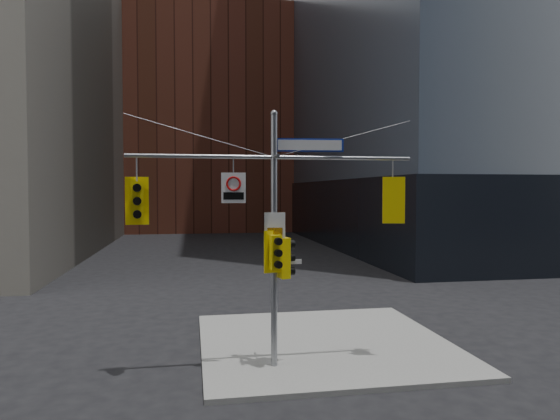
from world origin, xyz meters
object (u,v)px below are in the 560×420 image
object	(u,v)px
traffic_light_east_arm	(393,200)
traffic_light_pole_front	(276,252)
traffic_light_pole_side	(286,258)
signal_assembly	(274,214)
regulatory_sign_arm	(234,187)
traffic_light_west_arm	(137,201)
street_sign_blade	(310,145)

from	to	relation	value
traffic_light_east_arm	traffic_light_pole_front	size ratio (longest dim) A/B	1.14
traffic_light_east_arm	traffic_light_pole_side	world-z (taller)	traffic_light_east_arm
traffic_light_east_arm	signal_assembly	bearing A→B (deg)	11.59
signal_assembly	traffic_light_pole_side	xyz separation A→B (m)	(0.33, 0.02, -1.23)
traffic_light_pole_front	regulatory_sign_arm	xyz separation A→B (m)	(-1.13, 0.25, 1.79)
traffic_light_east_arm	traffic_light_west_arm	bearing A→B (deg)	11.48
traffic_light_east_arm	regulatory_sign_arm	distance (m)	4.63
signal_assembly	regulatory_sign_arm	size ratio (longest dim) A/B	9.60
traffic_light_pole_front	signal_assembly	bearing A→B (deg)	76.35
signal_assembly	traffic_light_east_arm	distance (m)	3.50
street_sign_blade	signal_assembly	bearing A→B (deg)	-174.55
traffic_light_pole_front	traffic_light_west_arm	bearing A→B (deg)	162.28
traffic_light_east_arm	traffic_light_pole_front	bearing A→B (deg)	15.98
traffic_light_pole_side	street_sign_blade	distance (m)	3.24
traffic_light_pole_side	regulatory_sign_arm	bearing A→B (deg)	79.37
traffic_light_pole_front	traffic_light_pole_side	bearing A→B (deg)	27.57
traffic_light_pole_side	traffic_light_pole_front	distance (m)	0.48
traffic_light_pole_front	street_sign_blade	size ratio (longest dim) A/B	0.61
signal_assembly	street_sign_blade	distance (m)	2.18
traffic_light_pole_side	regulatory_sign_arm	distance (m)	2.47
traffic_light_east_arm	traffic_light_pole_front	xyz separation A→B (m)	(-3.49, -0.27, -1.41)
traffic_light_pole_side	street_sign_blade	xyz separation A→B (m)	(0.69, -0.01, 3.16)
traffic_light_west_arm	signal_assembly	bearing A→B (deg)	-6.52
traffic_light_west_arm	street_sign_blade	bearing A→B (deg)	-6.43
street_sign_blade	regulatory_sign_arm	bearing A→B (deg)	-174.11
signal_assembly	regulatory_sign_arm	world-z (taller)	signal_assembly
signal_assembly	traffic_light_pole_side	distance (m)	1.27
street_sign_blade	regulatory_sign_arm	size ratio (longest dim) A/B	2.30
traffic_light_pole_side	street_sign_blade	bearing A→B (deg)	-103.23
regulatory_sign_arm	traffic_light_pole_front	bearing A→B (deg)	-6.32
traffic_light_east_arm	regulatory_sign_arm	world-z (taller)	regulatory_sign_arm
signal_assembly	traffic_light_west_arm	xyz separation A→B (m)	(-3.69, 0.01, 0.38)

